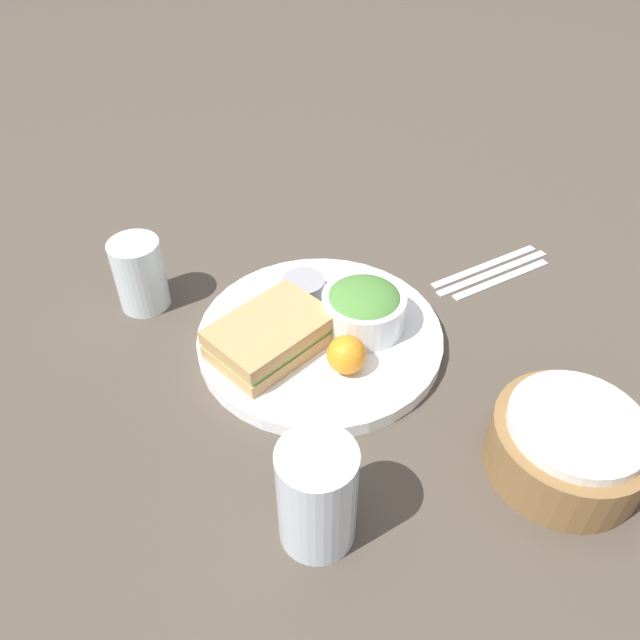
{
  "coord_description": "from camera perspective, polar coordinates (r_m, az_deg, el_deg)",
  "views": [
    {
      "loc": [
        0.39,
        0.42,
        0.56
      ],
      "look_at": [
        0.0,
        0.0,
        0.04
      ],
      "focal_mm": 35.0,
      "sensor_mm": 36.0,
      "label": 1
    }
  ],
  "objects": [
    {
      "name": "ground_plane",
      "position": [
        0.81,
        0.0,
        -2.04
      ],
      "size": [
        4.0,
        4.0,
        0.0
      ],
      "primitive_type": "plane",
      "color": "#4C4238"
    },
    {
      "name": "plate",
      "position": [
        0.8,
        0.0,
        -1.56
      ],
      "size": [
        0.31,
        0.31,
        0.02
      ],
      "primitive_type": "cylinder",
      "color": "white",
      "rests_on": "ground_plane"
    },
    {
      "name": "sandwich",
      "position": [
        0.76,
        -4.56,
        -1.42
      ],
      "size": [
        0.15,
        0.1,
        0.04
      ],
      "color": "tan",
      "rests_on": "plate"
    },
    {
      "name": "salad_bowl",
      "position": [
        0.79,
        4.02,
        1.2
      ],
      "size": [
        0.11,
        0.11,
        0.06
      ],
      "color": "white",
      "rests_on": "plate"
    },
    {
      "name": "dressing_cup",
      "position": [
        0.83,
        -1.56,
        2.86
      ],
      "size": [
        0.06,
        0.06,
        0.03
      ],
      "primitive_type": "cylinder",
      "color": "#99999E",
      "rests_on": "plate"
    },
    {
      "name": "orange_wedge",
      "position": [
        0.73,
        2.44,
        -3.18
      ],
      "size": [
        0.05,
        0.05,
        0.05
      ],
      "primitive_type": "sphere",
      "color": "orange",
      "rests_on": "plate"
    },
    {
      "name": "drink_glass",
      "position": [
        0.59,
        -0.27,
        -15.75
      ],
      "size": [
        0.07,
        0.07,
        0.12
      ],
      "primitive_type": "cylinder",
      "color": "silver",
      "rests_on": "ground_plane"
    },
    {
      "name": "bread_basket",
      "position": [
        0.7,
        21.77,
        -10.55
      ],
      "size": [
        0.16,
        0.16,
        0.08
      ],
      "color": "olive",
      "rests_on": "ground_plane"
    },
    {
      "name": "fork",
      "position": [
        0.96,
        14.86,
        4.82
      ],
      "size": [
        0.19,
        0.06,
        0.01
      ],
      "primitive_type": "cube",
      "rotation": [
        0.0,
        0.0,
        2.91
      ],
      "color": "silver",
      "rests_on": "ground_plane"
    },
    {
      "name": "knife",
      "position": [
        0.95,
        15.56,
        4.24
      ],
      "size": [
        0.2,
        0.06,
        0.01
      ],
      "primitive_type": "cube",
      "rotation": [
        0.0,
        0.0,
        2.91
      ],
      "color": "silver",
      "rests_on": "ground_plane"
    },
    {
      "name": "spoon",
      "position": [
        0.94,
        16.27,
        3.64
      ],
      "size": [
        0.17,
        0.05,
        0.01
      ],
      "primitive_type": "cube",
      "rotation": [
        0.0,
        0.0,
        2.91
      ],
      "color": "silver",
      "rests_on": "ground_plane"
    },
    {
      "name": "water_glass",
      "position": [
        0.87,
        -16.15,
        4.04
      ],
      "size": [
        0.07,
        0.07,
        0.1
      ],
      "primitive_type": "cylinder",
      "color": "silver",
      "rests_on": "ground_plane"
    }
  ]
}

